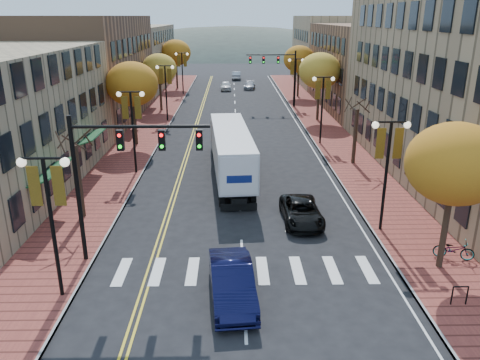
{
  "coord_description": "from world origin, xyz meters",
  "views": [
    {
      "loc": [
        -0.48,
        -16.74,
        10.99
      ],
      "look_at": [
        -0.02,
        8.23,
        2.2
      ],
      "focal_mm": 35.0,
      "sensor_mm": 36.0,
      "label": 1
    }
  ],
  "objects_px": {
    "semi_truck": "(230,147)",
    "black_suv": "(301,211)",
    "navy_sedan": "(232,282)",
    "bicycle": "(454,249)"
  },
  "relations": [
    {
      "from": "black_suv",
      "to": "bicycle",
      "type": "relative_size",
      "value": 2.48
    },
    {
      "from": "semi_truck",
      "to": "black_suv",
      "type": "relative_size",
      "value": 3.24
    },
    {
      "from": "semi_truck",
      "to": "black_suv",
      "type": "distance_m",
      "value": 9.26
    },
    {
      "from": "navy_sedan",
      "to": "black_suv",
      "type": "bearing_deg",
      "value": 57.36
    },
    {
      "from": "bicycle",
      "to": "navy_sedan",
      "type": "bearing_deg",
      "value": 123.24
    },
    {
      "from": "navy_sedan",
      "to": "bicycle",
      "type": "height_order",
      "value": "navy_sedan"
    },
    {
      "from": "black_suv",
      "to": "bicycle",
      "type": "height_order",
      "value": "black_suv"
    },
    {
      "from": "semi_truck",
      "to": "navy_sedan",
      "type": "distance_m",
      "value": 15.83
    },
    {
      "from": "semi_truck",
      "to": "black_suv",
      "type": "bearing_deg",
      "value": -68.33
    },
    {
      "from": "navy_sedan",
      "to": "semi_truck",
      "type": "bearing_deg",
      "value": 85.08
    }
  ]
}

